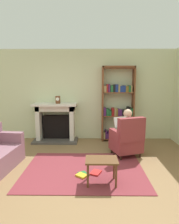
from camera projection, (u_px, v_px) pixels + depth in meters
ground at (83, 177)px, 3.72m from camera, size 14.00×14.00×0.00m
back_wall at (87, 95)px, 6.02m from camera, size 5.60×0.10×2.70m
area_rug at (84, 170)px, 4.02m from camera, size 2.40×1.80×0.01m
fireplace at (56, 121)px, 5.90m from camera, size 1.30×0.64×1.13m
mantel_clock at (58, 100)px, 5.70m from camera, size 0.14×0.14×0.22m
bookshelf at (118, 106)px, 5.85m from camera, size 0.94×0.32×2.20m
armchair_reading at (127, 139)px, 4.68m from camera, size 0.81×0.79×0.97m
seated_reader at (125, 130)px, 4.76m from camera, size 0.48×0.59×1.14m
side_table at (102, 163)px, 3.44m from camera, size 0.56×0.39×0.45m
scattered_books at (88, 174)px, 3.80m from camera, size 0.52×0.39×0.03m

